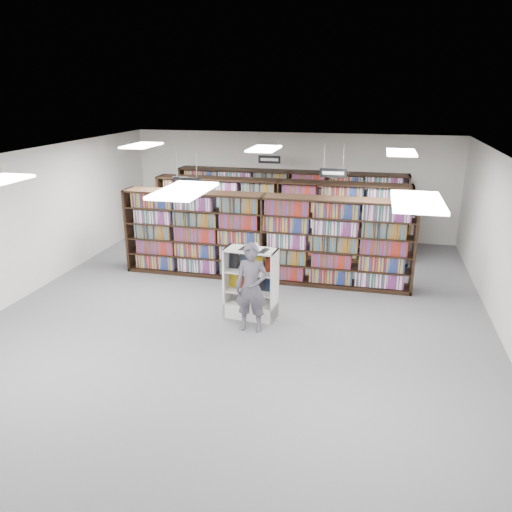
% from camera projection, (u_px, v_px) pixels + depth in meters
% --- Properties ---
extents(floor, '(12.00, 12.00, 0.00)m').
position_uv_depth(floor, '(243.00, 312.00, 10.45)').
color(floor, '#4C4B50').
rests_on(floor, ground).
extents(ceiling, '(10.00, 12.00, 0.10)m').
position_uv_depth(ceiling, '(241.00, 158.00, 9.43)').
color(ceiling, silver).
rests_on(ceiling, wall_back).
extents(wall_back, '(10.00, 0.10, 3.20)m').
position_uv_depth(wall_back, '(292.00, 185.00, 15.47)').
color(wall_back, silver).
rests_on(wall_back, ground).
extents(wall_front, '(10.00, 0.10, 3.20)m').
position_uv_depth(wall_front, '(68.00, 429.00, 4.40)').
color(wall_front, silver).
rests_on(wall_front, ground).
extents(wall_left, '(0.10, 12.00, 3.20)m').
position_uv_depth(wall_left, '(24.00, 224.00, 11.03)').
color(wall_left, silver).
rests_on(wall_left, ground).
extents(bookshelf_row_near, '(7.00, 0.60, 2.10)m').
position_uv_depth(bookshelf_row_near, '(264.00, 238.00, 11.96)').
color(bookshelf_row_near, black).
rests_on(bookshelf_row_near, floor).
extents(bookshelf_row_mid, '(7.00, 0.60, 2.10)m').
position_uv_depth(bookshelf_row_mid, '(279.00, 218.00, 13.80)').
color(bookshelf_row_mid, black).
rests_on(bookshelf_row_mid, floor).
extents(bookshelf_row_far, '(7.00, 0.60, 2.10)m').
position_uv_depth(bookshelf_row_far, '(290.00, 205.00, 15.37)').
color(bookshelf_row_far, black).
rests_on(bookshelf_row_far, floor).
extents(aisle_sign_left, '(0.65, 0.02, 0.80)m').
position_uv_depth(aisle_sign_left, '(187.00, 181.00, 10.89)').
color(aisle_sign_left, '#B2B2B7').
rests_on(aisle_sign_left, ceiling).
extents(aisle_sign_right, '(0.65, 0.02, 0.80)m').
position_uv_depth(aisle_sign_right, '(333.00, 172.00, 12.08)').
color(aisle_sign_right, '#B2B2B7').
rests_on(aisle_sign_right, ceiling).
extents(aisle_sign_center, '(0.65, 0.02, 0.80)m').
position_uv_depth(aisle_sign_center, '(269.00, 159.00, 14.36)').
color(aisle_sign_center, '#B2B2B7').
rests_on(aisle_sign_center, ceiling).
extents(troffer_front_center, '(0.60, 1.20, 0.04)m').
position_uv_depth(troffer_front_center, '(184.00, 191.00, 6.67)').
color(troffer_front_center, white).
rests_on(troffer_front_center, ceiling).
extents(troffer_front_right, '(0.60, 1.20, 0.04)m').
position_uv_depth(troffer_front_right, '(417.00, 202.00, 6.02)').
color(troffer_front_right, white).
rests_on(troffer_front_right, ceiling).
extents(troffer_back_left, '(0.60, 1.20, 0.04)m').
position_uv_depth(troffer_back_left, '(142.00, 145.00, 11.94)').
color(troffer_back_left, white).
rests_on(troffer_back_left, ceiling).
extents(troffer_back_center, '(0.60, 1.20, 0.04)m').
position_uv_depth(troffer_back_center, '(264.00, 149.00, 11.28)').
color(troffer_back_center, white).
rests_on(troffer_back_center, ceiling).
extents(troffer_back_right, '(0.60, 1.20, 0.04)m').
position_uv_depth(troffer_back_right, '(401.00, 153.00, 10.63)').
color(troffer_back_right, white).
rests_on(troffer_back_right, ceiling).
extents(endcap_display, '(1.08, 0.60, 1.45)m').
position_uv_depth(endcap_display, '(252.00, 294.00, 10.16)').
color(endcap_display, silver).
rests_on(endcap_display, floor).
extents(open_book, '(0.59, 0.41, 0.12)m').
position_uv_depth(open_book, '(253.00, 248.00, 9.77)').
color(open_book, black).
rests_on(open_book, endcap_display).
extents(shopper, '(0.65, 0.43, 1.75)m').
position_uv_depth(shopper, '(252.00, 288.00, 9.44)').
color(shopper, '#504B56').
rests_on(shopper, floor).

